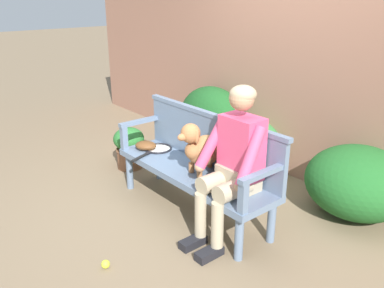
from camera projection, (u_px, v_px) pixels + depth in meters
The scene contains 15 objects.
ground_plane at pixel (192, 211), 3.89m from camera, with size 40.00×40.00×0.00m, color #7A664C.
brick_garden_fence at pixel (299, 85), 4.44m from camera, with size 8.00×0.30×2.02m, color #936651.
hedge_bush_mid_right at pixel (245, 142), 4.79m from camera, with size 0.90×0.76×0.61m, color #337538.
hedge_bush_far_left at pixel (212, 121), 5.13m from camera, with size 1.02×0.67×0.87m, color #194C1E.
hedge_bush_mid_left at pixel (358, 182), 3.74m from camera, with size 0.98×0.95×0.66m, color #1E5B23.
garden_bench at pixel (192, 175), 3.75m from camera, with size 1.76×0.50×0.44m.
bench_backrest at pixel (210, 138), 3.77m from camera, with size 1.80×0.06×0.50m.
bench_armrest_left_end at pixel (134, 128), 4.21m from camera, with size 0.06×0.50×0.28m.
bench_armrest_right_end at pixel (255, 184), 3.00m from camera, with size 0.06×0.50×0.28m.
person_seated at pixel (234, 160), 3.24m from camera, with size 0.56×0.65×1.31m.
dog_on_bench at pixel (201, 148), 3.58m from camera, with size 0.26×0.49×0.49m.
tennis_racket at pixel (156, 149), 4.18m from camera, with size 0.37×0.58×0.03m.
baseball_glove at pixel (146, 146), 4.18m from camera, with size 0.22×0.17×0.09m, color brown.
tennis_ball at pixel (106, 264), 3.09m from camera, with size 0.07×0.07×0.07m, color #CCDB33.
potted_plant at pixel (129, 146), 4.76m from camera, with size 0.36×0.36×0.49m.
Camera 1 is at (2.62, -2.18, 1.98)m, focal length 37.99 mm.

